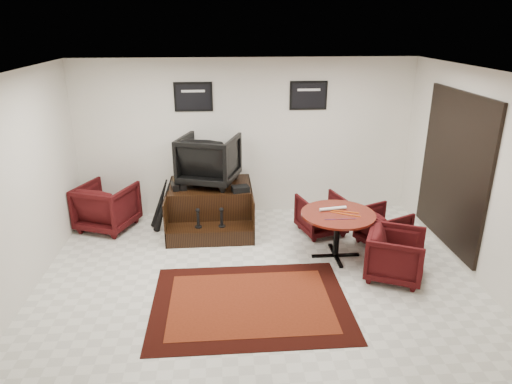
# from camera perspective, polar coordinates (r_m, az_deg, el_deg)

# --- Properties ---
(ground) EXTENTS (6.00, 6.00, 0.00)m
(ground) POSITION_cam_1_polar(r_m,az_deg,el_deg) (6.44, 0.15, -10.93)
(ground) COLOR silver
(ground) RESTS_ON ground
(room_shell) EXTENTS (6.02, 5.02, 2.81)m
(room_shell) POSITION_cam_1_polar(r_m,az_deg,el_deg) (5.88, 4.05, 4.91)
(room_shell) COLOR silver
(room_shell) RESTS_ON ground
(area_rug) EXTENTS (2.49, 1.86, 0.01)m
(area_rug) POSITION_cam_1_polar(r_m,az_deg,el_deg) (5.97, -0.72, -13.67)
(area_rug) COLOR black
(area_rug) RESTS_ON ground
(shine_podium) EXTENTS (1.42, 1.46, 0.73)m
(shine_podium) POSITION_cam_1_polar(r_m,az_deg,el_deg) (7.95, -5.70, -1.94)
(shine_podium) COLOR black
(shine_podium) RESTS_ON ground
(shine_chair) EXTENTS (1.14, 1.10, 0.94)m
(shine_chair) POSITION_cam_1_polar(r_m,az_deg,el_deg) (7.80, -5.91, 4.34)
(shine_chair) COLOR black
(shine_chair) RESTS_ON shine_podium
(shoes_pair) EXTENTS (0.29, 0.33, 0.11)m
(shoes_pair) POSITION_cam_1_polar(r_m,az_deg,el_deg) (7.74, -9.66, 0.77)
(shoes_pair) COLOR black
(shoes_pair) RESTS_ON shine_podium
(polish_kit) EXTENTS (0.31, 0.25, 0.10)m
(polish_kit) POSITION_cam_1_polar(r_m,az_deg,el_deg) (7.51, -1.97, 0.40)
(polish_kit) COLOR black
(polish_kit) RESTS_ON shine_podium
(umbrella_black) EXTENTS (0.33, 0.12, 0.89)m
(umbrella_black) POSITION_cam_1_polar(r_m,az_deg,el_deg) (7.81, -11.58, -1.84)
(umbrella_black) COLOR black
(umbrella_black) RESTS_ON ground
(umbrella_hooked) EXTENTS (0.34, 0.13, 0.90)m
(umbrella_hooked) POSITION_cam_1_polar(r_m,az_deg,el_deg) (7.99, -11.89, -1.31)
(umbrella_hooked) COLOR black
(umbrella_hooked) RESTS_ON ground
(armchair_side) EXTENTS (1.09, 1.06, 0.87)m
(armchair_side) POSITION_cam_1_polar(r_m,az_deg,el_deg) (8.19, -18.15, -1.46)
(armchair_side) COLOR black
(armchair_side) RESTS_ON ground
(meeting_table) EXTENTS (1.09, 1.09, 0.72)m
(meeting_table) POSITION_cam_1_polar(r_m,az_deg,el_deg) (6.86, 10.19, -3.30)
(meeting_table) COLOR #401009
(meeting_table) RESTS_ON ground
(table_chair_back) EXTENTS (0.84, 0.81, 0.71)m
(table_chair_back) POSITION_cam_1_polar(r_m,az_deg,el_deg) (7.72, 8.17, -2.58)
(table_chair_back) COLOR black
(table_chair_back) RESTS_ON ground
(table_chair_window) EXTENTS (0.83, 0.85, 0.67)m
(table_chair_window) POSITION_cam_1_polar(r_m,az_deg,el_deg) (7.51, 15.64, -4.04)
(table_chair_window) COLOR black
(table_chair_window) RESTS_ON ground
(table_chair_corner) EXTENTS (0.94, 0.96, 0.76)m
(table_chair_corner) POSITION_cam_1_polar(r_m,az_deg,el_deg) (6.61, 17.07, -7.27)
(table_chair_corner) COLOR black
(table_chair_corner) RESTS_ON ground
(paper_roll) EXTENTS (0.42, 0.12, 0.05)m
(paper_roll) POSITION_cam_1_polar(r_m,az_deg,el_deg) (6.91, 9.60, -2.06)
(paper_roll) COLOR silver
(paper_roll) RESTS_ON meeting_table
(table_clutter) EXTENTS (0.56, 0.36, 0.01)m
(table_clutter) POSITION_cam_1_polar(r_m,az_deg,el_deg) (6.79, 10.87, -2.76)
(table_clutter) COLOR #D8590C
(table_clutter) RESTS_ON meeting_table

